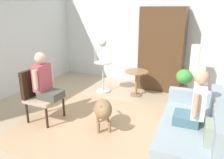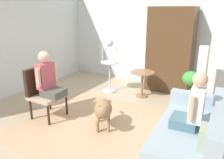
{
  "view_description": "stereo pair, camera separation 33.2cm",
  "coord_description": "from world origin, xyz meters",
  "px_view_note": "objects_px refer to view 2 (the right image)",
  "views": [
    {
      "loc": [
        1.67,
        -3.48,
        2.08
      ],
      "look_at": [
        0.11,
        -0.15,
        0.91
      ],
      "focal_mm": 36.21,
      "sensor_mm": 36.0,
      "label": 1
    },
    {
      "loc": [
        1.97,
        -3.32,
        2.08
      ],
      "look_at": [
        0.11,
        -0.15,
        0.91
      ],
      "focal_mm": 36.21,
      "sensor_mm": 36.0,
      "label": 2
    }
  ],
  "objects_px": {
    "person_on_couch": "(193,106)",
    "person_on_armchair": "(48,78)",
    "column_lamp": "(201,75)",
    "armoire_cabinet": "(170,50)",
    "dog": "(103,110)",
    "round_end_table": "(142,79)",
    "bird_cage_stand": "(110,63)",
    "couch": "(192,135)",
    "potted_plant": "(190,85)",
    "armchair": "(43,88)"
  },
  "relations": [
    {
      "from": "armchair",
      "to": "column_lamp",
      "type": "xyz_separation_m",
      "value": [
        2.52,
        2.33,
        0.06
      ]
    },
    {
      "from": "potted_plant",
      "to": "armoire_cabinet",
      "type": "relative_size",
      "value": 0.36
    },
    {
      "from": "person_on_couch",
      "to": "column_lamp",
      "type": "distance_m",
      "value": 2.15
    },
    {
      "from": "armchair",
      "to": "couch",
      "type": "bearing_deg",
      "value": 4.61
    },
    {
      "from": "armchair",
      "to": "person_on_armchair",
      "type": "xyz_separation_m",
      "value": [
        0.16,
        0.0,
        0.23
      ]
    },
    {
      "from": "armchair",
      "to": "bird_cage_stand",
      "type": "relative_size",
      "value": 0.74
    },
    {
      "from": "dog",
      "to": "column_lamp",
      "type": "distance_m",
      "value": 2.51
    },
    {
      "from": "bird_cage_stand",
      "to": "armoire_cabinet",
      "type": "height_order",
      "value": "armoire_cabinet"
    },
    {
      "from": "person_on_armchair",
      "to": "round_end_table",
      "type": "height_order",
      "value": "person_on_armchair"
    },
    {
      "from": "armchair",
      "to": "person_on_couch",
      "type": "height_order",
      "value": "person_on_couch"
    },
    {
      "from": "person_on_armchair",
      "to": "potted_plant",
      "type": "height_order",
      "value": "person_on_armchair"
    },
    {
      "from": "person_on_armchair",
      "to": "dog",
      "type": "xyz_separation_m",
      "value": [
        1.12,
        0.16,
        -0.44
      ]
    },
    {
      "from": "column_lamp",
      "to": "armchair",
      "type": "bearing_deg",
      "value": -137.29
    },
    {
      "from": "couch",
      "to": "round_end_table",
      "type": "height_order",
      "value": "couch"
    },
    {
      "from": "person_on_couch",
      "to": "armchair",
      "type": "bearing_deg",
      "value": -176.05
    },
    {
      "from": "round_end_table",
      "to": "bird_cage_stand",
      "type": "height_order",
      "value": "bird_cage_stand"
    },
    {
      "from": "bird_cage_stand",
      "to": "armoire_cabinet",
      "type": "bearing_deg",
      "value": 33.57
    },
    {
      "from": "armoire_cabinet",
      "to": "column_lamp",
      "type": "bearing_deg",
      "value": -23.84
    },
    {
      "from": "couch",
      "to": "armoire_cabinet",
      "type": "distance_m",
      "value": 2.82
    },
    {
      "from": "person_on_couch",
      "to": "person_on_armchair",
      "type": "xyz_separation_m",
      "value": [
        -2.61,
        -0.19,
        0.04
      ]
    },
    {
      "from": "person_on_couch",
      "to": "column_lamp",
      "type": "relative_size",
      "value": 0.65
    },
    {
      "from": "dog",
      "to": "potted_plant",
      "type": "relative_size",
      "value": 1.0
    },
    {
      "from": "bird_cage_stand",
      "to": "column_lamp",
      "type": "xyz_separation_m",
      "value": [
        2.12,
        0.47,
        -0.11
      ]
    },
    {
      "from": "round_end_table",
      "to": "armoire_cabinet",
      "type": "distance_m",
      "value": 1.06
    },
    {
      "from": "couch",
      "to": "column_lamp",
      "type": "bearing_deg",
      "value": 97.49
    },
    {
      "from": "person_on_couch",
      "to": "potted_plant",
      "type": "xyz_separation_m",
      "value": [
        -0.41,
        1.85,
        -0.31
      ]
    },
    {
      "from": "couch",
      "to": "bird_cage_stand",
      "type": "relative_size",
      "value": 1.35
    },
    {
      "from": "person_on_couch",
      "to": "potted_plant",
      "type": "distance_m",
      "value": 1.92
    },
    {
      "from": "dog",
      "to": "round_end_table",
      "type": "bearing_deg",
      "value": 90.43
    },
    {
      "from": "couch",
      "to": "person_on_couch",
      "type": "height_order",
      "value": "person_on_couch"
    },
    {
      "from": "column_lamp",
      "to": "armoire_cabinet",
      "type": "distance_m",
      "value": 1.01
    },
    {
      "from": "round_end_table",
      "to": "armoire_cabinet",
      "type": "xyz_separation_m",
      "value": [
        0.4,
        0.76,
        0.61
      ]
    },
    {
      "from": "bird_cage_stand",
      "to": "dog",
      "type": "bearing_deg",
      "value": -62.52
    },
    {
      "from": "round_end_table",
      "to": "dog",
      "type": "bearing_deg",
      "value": -89.57
    },
    {
      "from": "column_lamp",
      "to": "armoire_cabinet",
      "type": "height_order",
      "value": "armoire_cabinet"
    },
    {
      "from": "round_end_table",
      "to": "bird_cage_stand",
      "type": "distance_m",
      "value": 0.92
    },
    {
      "from": "person_on_couch",
      "to": "dog",
      "type": "relative_size",
      "value": 1.09
    },
    {
      "from": "couch",
      "to": "potted_plant",
      "type": "distance_m",
      "value": 1.88
    },
    {
      "from": "couch",
      "to": "dog",
      "type": "relative_size",
      "value": 2.38
    },
    {
      "from": "person_on_couch",
      "to": "column_lamp",
      "type": "bearing_deg",
      "value": 96.63
    },
    {
      "from": "couch",
      "to": "column_lamp",
      "type": "relative_size",
      "value": 1.41
    },
    {
      "from": "round_end_table",
      "to": "potted_plant",
      "type": "xyz_separation_m",
      "value": [
        1.09,
        0.11,
        0.02
      ]
    },
    {
      "from": "dog",
      "to": "armoire_cabinet",
      "type": "height_order",
      "value": "armoire_cabinet"
    },
    {
      "from": "armchair",
      "to": "person_on_armchair",
      "type": "height_order",
      "value": "person_on_armchair"
    },
    {
      "from": "person_on_armchair",
      "to": "bird_cage_stand",
      "type": "xyz_separation_m",
      "value": [
        0.24,
        1.85,
        -0.06
      ]
    },
    {
      "from": "couch",
      "to": "armoire_cabinet",
      "type": "bearing_deg",
      "value": 114.38
    },
    {
      "from": "armchair",
      "to": "armoire_cabinet",
      "type": "xyz_separation_m",
      "value": [
        1.68,
        2.7,
        0.48
      ]
    },
    {
      "from": "armchair",
      "to": "bird_cage_stand",
      "type": "height_order",
      "value": "bird_cage_stand"
    },
    {
      "from": "potted_plant",
      "to": "column_lamp",
      "type": "relative_size",
      "value": 0.59
    },
    {
      "from": "couch",
      "to": "dog",
      "type": "xyz_separation_m",
      "value": [
        -1.51,
        -0.06,
        0.07
      ]
    }
  ]
}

